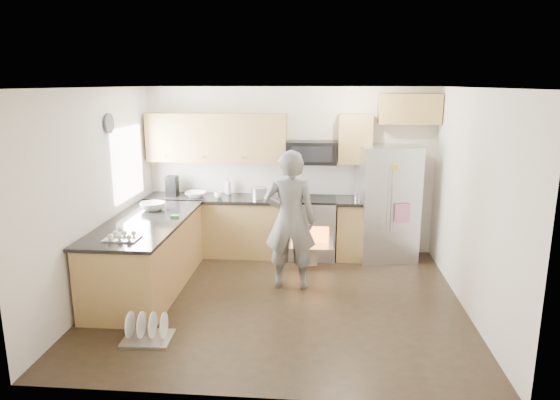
# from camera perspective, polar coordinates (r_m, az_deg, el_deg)

# --- Properties ---
(ground) EXTENTS (4.50, 4.50, 0.00)m
(ground) POSITION_cam_1_polar(r_m,az_deg,el_deg) (6.37, -0.14, -11.37)
(ground) COLOR black
(ground) RESTS_ON ground
(room_shell) EXTENTS (4.54, 4.04, 2.62)m
(room_shell) POSITION_cam_1_polar(r_m,az_deg,el_deg) (5.89, -0.49, 3.69)
(room_shell) COLOR silver
(room_shell) RESTS_ON ground
(back_cabinet_run) EXTENTS (4.45, 0.64, 2.50)m
(back_cabinet_run) POSITION_cam_1_polar(r_m,az_deg,el_deg) (7.78, -3.34, 0.68)
(back_cabinet_run) COLOR #A17240
(back_cabinet_run) RESTS_ON ground
(peninsula) EXTENTS (0.96, 2.36, 1.03)m
(peninsula) POSITION_cam_1_polar(r_m,az_deg,el_deg) (6.79, -14.93, -6.04)
(peninsula) COLOR #A17240
(peninsula) RESTS_ON ground
(stove_range) EXTENTS (0.76, 0.97, 1.79)m
(stove_range) POSITION_cam_1_polar(r_m,az_deg,el_deg) (7.72, 3.52, -1.62)
(stove_range) COLOR #B7B7BC
(stove_range) RESTS_ON ground
(refrigerator) EXTENTS (0.96, 0.80, 1.75)m
(refrigerator) POSITION_cam_1_polar(r_m,az_deg,el_deg) (7.74, 12.09, -0.36)
(refrigerator) COLOR #B7B7BC
(refrigerator) RESTS_ON ground
(person) EXTENTS (0.67, 0.44, 1.84)m
(person) POSITION_cam_1_polar(r_m,az_deg,el_deg) (6.46, 1.17, -2.32)
(person) COLOR slate
(person) RESTS_ON ground
(dish_rack) EXTENTS (0.52, 0.42, 0.31)m
(dish_rack) POSITION_cam_1_polar(r_m,az_deg,el_deg) (5.62, -14.91, -14.44)
(dish_rack) COLOR #B7B7BC
(dish_rack) RESTS_ON ground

